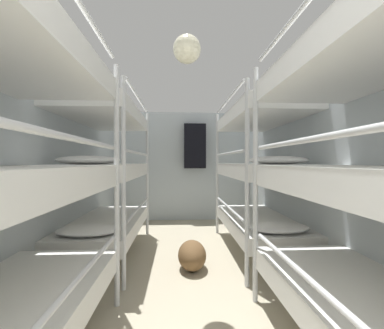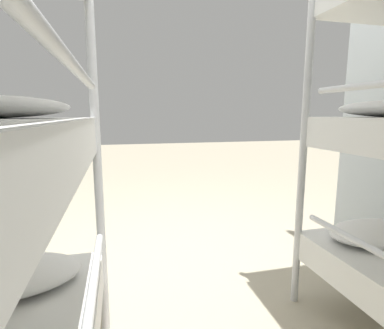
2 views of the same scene
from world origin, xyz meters
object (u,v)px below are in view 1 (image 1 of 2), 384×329
object	(u,v)px
bunk_stack_right_far	(259,170)
hanging_coat	(195,146)
duffel_bag	(192,255)
bunk_stack_left_far	(107,170)

from	to	relation	value
bunk_stack_right_far	hanging_coat	size ratio (longest dim) A/B	2.27
bunk_stack_right_far	duffel_bag	size ratio (longest dim) A/B	4.38
bunk_stack_right_far	bunk_stack_left_far	bearing A→B (deg)	180.00
bunk_stack_left_far	duffel_bag	distance (m)	1.49
duffel_bag	hanging_coat	world-z (taller)	hanging_coat
bunk_stack_right_far	duffel_bag	distance (m)	1.38
bunk_stack_left_far	hanging_coat	distance (m)	2.30
bunk_stack_right_far	hanging_coat	distance (m)	2.05
bunk_stack_right_far	hanging_coat	bearing A→B (deg)	110.71
bunk_stack_left_far	duffel_bag	size ratio (longest dim) A/B	4.38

